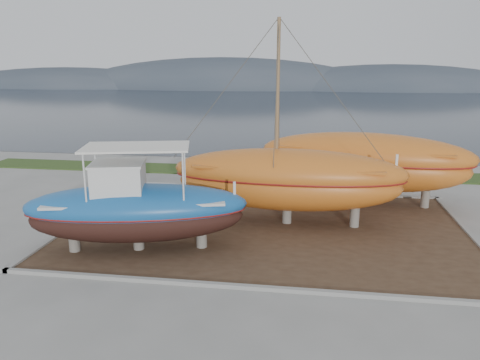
% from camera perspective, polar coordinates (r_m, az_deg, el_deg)
% --- Properties ---
extents(ground, '(140.00, 140.00, 0.00)m').
position_cam_1_polar(ground, '(18.33, 2.06, -10.19)').
color(ground, gray).
rests_on(ground, ground).
extents(dirt_patch, '(18.00, 12.00, 0.06)m').
position_cam_1_polar(dirt_patch, '(22.01, 3.24, -5.86)').
color(dirt_patch, '#422D1E').
rests_on(dirt_patch, ground).
extents(curb_frame, '(18.60, 12.60, 0.15)m').
position_cam_1_polar(curb_frame, '(22.00, 3.24, -5.75)').
color(curb_frame, gray).
rests_on(curb_frame, ground).
extents(grass_strip, '(44.00, 3.00, 0.08)m').
position_cam_1_polar(grass_strip, '(33.02, 5.09, 0.96)').
color(grass_strip, '#284219').
rests_on(grass_strip, ground).
extents(sea, '(260.00, 100.00, 0.04)m').
position_cam_1_polar(sea, '(86.95, 7.33, 9.09)').
color(sea, black).
rests_on(sea, ground).
extents(mountain_ridge, '(200.00, 36.00, 20.00)m').
position_cam_1_polar(mountain_ridge, '(141.81, 7.86, 11.00)').
color(mountain_ridge, '#333D49').
rests_on(mountain_ridge, ground).
extents(blue_caique, '(9.38, 4.78, 4.32)m').
position_cam_1_polar(blue_caique, '(19.30, -12.52, -2.25)').
color(blue_caique, '#1A5DA5').
rests_on(blue_caique, dirt_patch).
extents(white_dinghy, '(4.75, 2.11, 1.39)m').
position_cam_1_polar(white_dinghy, '(24.70, -10.22, -2.05)').
color(white_dinghy, silver).
rests_on(white_dinghy, dirt_patch).
extents(orange_sailboat, '(11.02, 3.46, 9.41)m').
position_cam_1_polar(orange_sailboat, '(21.61, 6.02, 6.66)').
color(orange_sailboat, '#C3641E').
rests_on(orange_sailboat, dirt_patch).
extents(orange_bare_hull, '(11.78, 5.36, 3.72)m').
position_cam_1_polar(orange_bare_hull, '(26.35, 14.80, 1.34)').
color(orange_bare_hull, '#C3641E').
rests_on(orange_bare_hull, dirt_patch).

